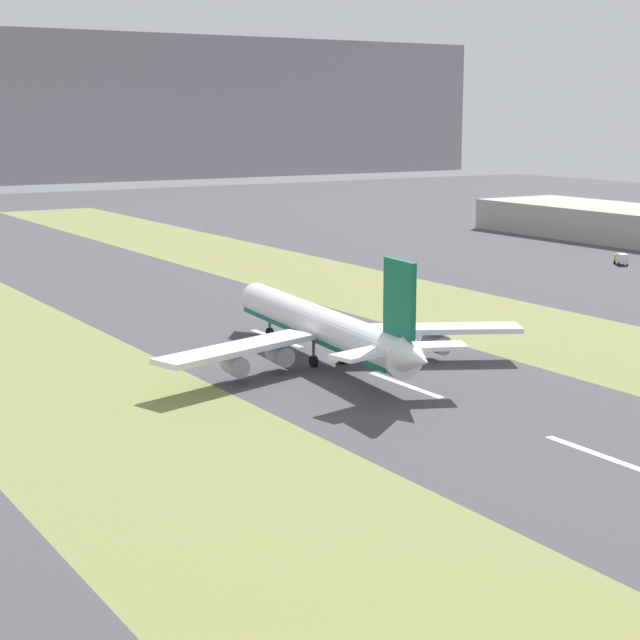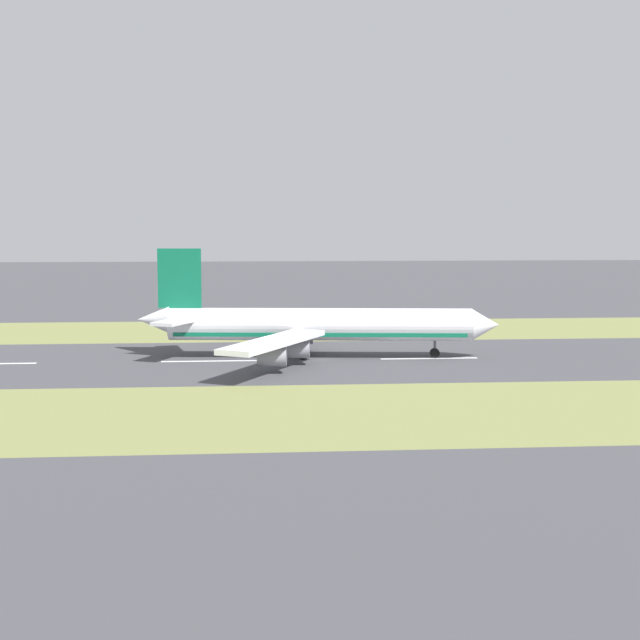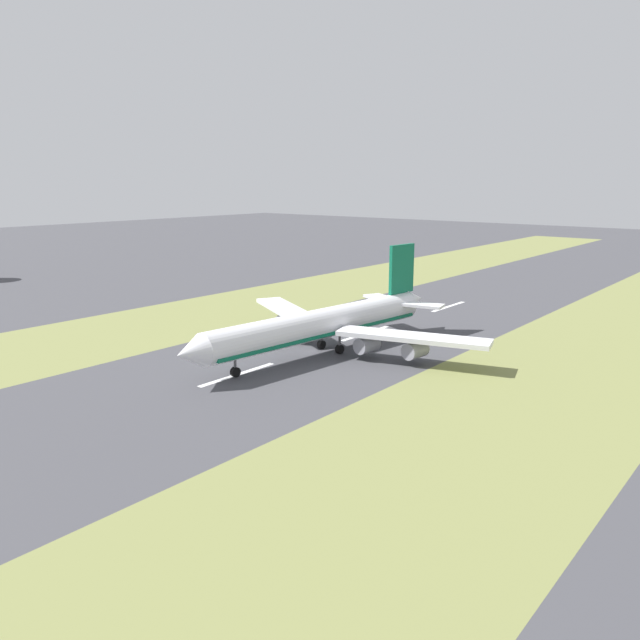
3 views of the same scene
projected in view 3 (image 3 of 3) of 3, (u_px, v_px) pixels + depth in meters
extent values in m
plane|color=#424247|center=(310.00, 351.00, 127.45)|extent=(800.00, 800.00, 0.00)
cube|color=olive|center=(525.00, 399.00, 99.73)|extent=(40.00, 600.00, 0.01)
cube|color=olive|center=(172.00, 321.00, 155.17)|extent=(40.00, 600.00, 0.01)
cube|color=silver|center=(448.00, 307.00, 172.75)|extent=(1.20, 18.00, 0.01)
cube|color=silver|center=(365.00, 333.00, 142.47)|extent=(1.20, 18.00, 0.01)
cube|color=silver|center=(238.00, 374.00, 112.20)|extent=(1.20, 18.00, 0.01)
cylinder|color=white|center=(320.00, 324.00, 124.23)|extent=(11.74, 56.32, 6.00)
cone|color=white|center=(190.00, 353.00, 103.20)|extent=(6.36, 5.58, 5.88)
cone|color=white|center=(414.00, 300.00, 145.42)|extent=(5.69, 6.49, 5.10)
cube|color=#0F6647|center=(320.00, 332.00, 124.59)|extent=(11.21, 54.06, 0.70)
cube|color=white|center=(413.00, 337.00, 117.31)|extent=(29.53, 13.80, 0.90)
cube|color=white|center=(288.00, 310.00, 141.49)|extent=(28.43, 18.88, 0.90)
cylinder|color=#93939E|center=(367.00, 345.00, 121.50)|extent=(3.68, 5.10, 3.20)
cylinder|color=#93939E|center=(415.00, 350.00, 117.70)|extent=(3.68, 5.10, 3.20)
cylinder|color=#93939E|center=(304.00, 329.00, 133.93)|extent=(3.68, 5.10, 3.20)
cylinder|color=#93939E|center=(288.00, 320.00, 142.56)|extent=(3.68, 5.10, 3.20)
cube|color=#0F6647|center=(402.00, 269.00, 140.29)|extent=(1.62, 8.04, 11.00)
cube|color=white|center=(420.00, 305.00, 138.13)|extent=(10.70, 6.40, 0.60)
cube|color=white|center=(382.00, 298.00, 145.73)|extent=(10.93, 8.08, 0.60)
cylinder|color=#59595E|center=(235.00, 363.00, 110.37)|extent=(0.50, 0.50, 3.20)
cylinder|color=black|center=(235.00, 372.00, 110.72)|extent=(1.08, 1.88, 1.80)
cylinder|color=#59595E|center=(340.00, 342.00, 125.31)|extent=(0.50, 0.50, 3.20)
cylinder|color=black|center=(340.00, 349.00, 125.66)|extent=(1.08, 1.88, 1.80)
cylinder|color=#59595E|center=(321.00, 337.00, 128.90)|extent=(0.50, 0.50, 3.20)
cylinder|color=black|center=(321.00, 344.00, 129.25)|extent=(1.08, 1.88, 1.80)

